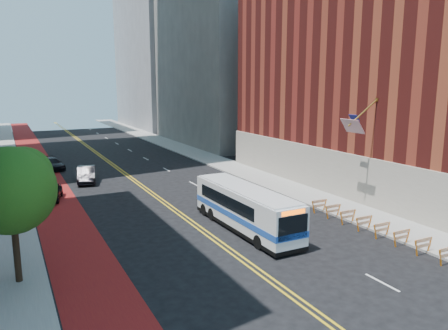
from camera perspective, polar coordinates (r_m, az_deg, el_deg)
The scene contains 16 objects.
ground at distance 22.27m, azimuth 7.17°, elevation -15.42°, with size 160.00×160.00×0.00m, color black.
sidewalk_left at distance 47.49m, azimuth -27.03°, elevation -2.24°, with size 4.00×140.00×0.15m, color gray.
sidewalk_right at distance 52.91m, azimuth -0.16°, elevation 0.18°, with size 4.00×140.00×0.15m, color gray.
bus_lane_paint at distance 47.61m, azimuth -22.34°, elevation -1.93°, with size 3.60×140.00×0.01m, color maroon.
center_line_inner at distance 48.79m, azimuth -13.05°, elevation -1.10°, with size 0.14×140.00×0.01m, color gold.
center_line_outer at distance 48.88m, azimuth -12.64°, elevation -1.06°, with size 0.14×140.00×0.01m, color gold.
lane_dashes at distance 57.66m, azimuth -10.17°, elevation 0.82°, with size 0.14×98.20×0.01m.
brick_building at distance 43.81m, azimuth 23.09°, elevation 11.45°, with size 18.73×36.00×22.00m.
midrise_right_near at distance 73.76m, azimuth 1.27°, elevation 18.71°, with size 18.00×26.00×40.00m, color slate.
midrise_right_far at distance 102.41m, azimuth -6.64°, elevation 20.65°, with size 20.00×28.00×55.00m, color gray.
construction_barriers at distance 30.29m, azimuth 18.84°, elevation -7.36°, with size 1.42×10.91×1.00m.
street_tree at distance 23.05m, azimuth -25.97°, elevation -2.58°, with size 4.20×4.20×6.70m.
transit_bus at distance 29.43m, azimuth 2.70°, elevation -5.58°, with size 2.48×10.63×2.91m.
car_a at distance 39.55m, azimuth -21.71°, elevation -3.34°, with size 1.62×4.02×1.37m, color black.
car_b at distance 45.38m, azimuth -17.53°, elevation -1.19°, with size 1.67×4.80×1.58m, color black.
car_c at distance 53.25m, azimuth -21.52°, elevation 0.13°, with size 1.85×4.54×1.32m, color black.
Camera 1 is at (-11.33, -16.48, 9.80)m, focal length 35.00 mm.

